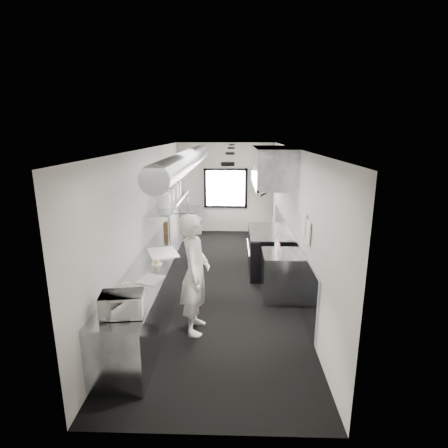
# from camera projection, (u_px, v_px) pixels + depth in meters

# --- Properties ---
(floor) EXTENTS (3.00, 8.00, 0.01)m
(floor) POSITION_uv_depth(u_px,v_px,m) (221.00, 281.00, 7.66)
(floor) COLOR black
(floor) RESTS_ON ground
(ceiling) EXTENTS (3.00, 8.00, 0.01)m
(ceiling) POSITION_uv_depth(u_px,v_px,m) (220.00, 149.00, 6.95)
(ceiling) COLOR silver
(ceiling) RESTS_ON wall_back
(wall_back) EXTENTS (3.00, 0.02, 2.80)m
(wall_back) POSITION_uv_depth(u_px,v_px,m) (226.00, 188.00, 11.17)
(wall_back) COLOR silver
(wall_back) RESTS_ON floor
(wall_front) EXTENTS (3.00, 0.02, 2.80)m
(wall_front) POSITION_uv_depth(u_px,v_px,m) (205.00, 316.00, 3.43)
(wall_front) COLOR silver
(wall_front) RESTS_ON floor
(wall_left) EXTENTS (0.02, 8.00, 2.80)m
(wall_left) POSITION_uv_depth(u_px,v_px,m) (148.00, 218.00, 7.35)
(wall_left) COLOR silver
(wall_left) RESTS_ON floor
(wall_right) EXTENTS (0.02, 8.00, 2.80)m
(wall_right) POSITION_uv_depth(u_px,v_px,m) (294.00, 219.00, 7.26)
(wall_right) COLOR silver
(wall_right) RESTS_ON floor
(wall_cladding) EXTENTS (0.03, 5.50, 1.10)m
(wall_cladding) POSITION_uv_depth(u_px,v_px,m) (289.00, 253.00, 7.77)
(wall_cladding) COLOR gray
(wall_cladding) RESTS_ON wall_right
(hvac_duct) EXTENTS (0.40, 6.40, 0.40)m
(hvac_duct) POSITION_uv_depth(u_px,v_px,m) (188.00, 160.00, 7.42)
(hvac_duct) COLOR #989AA0
(hvac_duct) RESTS_ON ceiling
(service_window) EXTENTS (1.36, 0.05, 1.25)m
(service_window) POSITION_uv_depth(u_px,v_px,m) (226.00, 188.00, 11.14)
(service_window) COLOR white
(service_window) RESTS_ON wall_back
(exhaust_hood) EXTENTS (0.81, 2.20, 0.88)m
(exhaust_hood) POSITION_uv_depth(u_px,v_px,m) (272.00, 167.00, 7.70)
(exhaust_hood) COLOR gray
(exhaust_hood) RESTS_ON ceiling
(prep_counter) EXTENTS (0.70, 6.00, 0.90)m
(prep_counter) POSITION_uv_depth(u_px,v_px,m) (162.00, 270.00, 7.09)
(prep_counter) COLOR gray
(prep_counter) RESTS_ON floor
(pass_shelf) EXTENTS (0.45, 3.00, 0.68)m
(pass_shelf) POSITION_uv_depth(u_px,v_px,m) (171.00, 202.00, 8.27)
(pass_shelf) COLOR gray
(pass_shelf) RESTS_ON prep_counter
(range) EXTENTS (0.88, 1.60, 0.94)m
(range) POSITION_uv_depth(u_px,v_px,m) (267.00, 251.00, 8.18)
(range) COLOR black
(range) RESTS_ON floor
(bottle_station) EXTENTS (0.65, 0.80, 0.90)m
(bottle_station) POSITION_uv_depth(u_px,v_px,m) (279.00, 275.00, 6.83)
(bottle_station) COLOR gray
(bottle_station) RESTS_ON floor
(far_work_table) EXTENTS (0.70, 1.20, 0.90)m
(far_work_table) POSITION_uv_depth(u_px,v_px,m) (187.00, 224.00, 10.67)
(far_work_table) COLOR gray
(far_work_table) RESTS_ON floor
(notice_sheet_a) EXTENTS (0.02, 0.28, 0.38)m
(notice_sheet_a) POSITION_uv_depth(u_px,v_px,m) (304.00, 224.00, 6.05)
(notice_sheet_a) COLOR white
(notice_sheet_a) RESTS_ON wall_right
(notice_sheet_b) EXTENTS (0.02, 0.28, 0.38)m
(notice_sheet_b) POSITION_uv_depth(u_px,v_px,m) (308.00, 233.00, 5.72)
(notice_sheet_b) COLOR white
(notice_sheet_b) RESTS_ON wall_right
(line_cook) EXTENTS (0.48, 0.71, 1.93)m
(line_cook) POSITION_uv_depth(u_px,v_px,m) (195.00, 274.00, 5.57)
(line_cook) COLOR silver
(line_cook) RESTS_ON floor
(microwave) EXTENTS (0.53, 0.43, 0.29)m
(microwave) POSITION_uv_depth(u_px,v_px,m) (122.00, 304.00, 4.42)
(microwave) COLOR white
(microwave) RESTS_ON prep_counter
(deli_tub_a) EXTENTS (0.16, 0.16, 0.09)m
(deli_tub_a) POSITION_uv_depth(u_px,v_px,m) (124.00, 289.00, 5.08)
(deli_tub_a) COLOR #AAB3A5
(deli_tub_a) RESTS_ON prep_counter
(deli_tub_b) EXTENTS (0.19, 0.19, 0.10)m
(deli_tub_b) POSITION_uv_depth(u_px,v_px,m) (126.00, 286.00, 5.16)
(deli_tub_b) COLOR #AAB3A5
(deli_tub_b) RESTS_ON prep_counter
(newspaper) EXTENTS (0.42, 0.48, 0.01)m
(newspaper) POSITION_uv_depth(u_px,v_px,m) (151.00, 279.00, 5.52)
(newspaper) COLOR white
(newspaper) RESTS_ON prep_counter
(small_plate) EXTENTS (0.22, 0.22, 0.02)m
(small_plate) POSITION_uv_depth(u_px,v_px,m) (157.00, 264.00, 6.15)
(small_plate) COLOR silver
(small_plate) RESTS_ON prep_counter
(pastry) EXTENTS (0.09, 0.09, 0.09)m
(pastry) POSITION_uv_depth(u_px,v_px,m) (157.00, 261.00, 6.13)
(pastry) COLOR #E4D077
(pastry) RESTS_ON small_plate
(cutting_board) EXTENTS (0.71, 0.80, 0.02)m
(cutting_board) POSITION_uv_depth(u_px,v_px,m) (163.00, 253.00, 6.71)
(cutting_board) COLOR white
(cutting_board) RESTS_ON prep_counter
(knife_block) EXTENTS (0.11, 0.23, 0.25)m
(knife_block) POSITION_uv_depth(u_px,v_px,m) (166.00, 228.00, 8.00)
(knife_block) COLOR brown
(knife_block) RESTS_ON prep_counter
(plate_stack_a) EXTENTS (0.26, 0.26, 0.30)m
(plate_stack_a) POSITION_uv_depth(u_px,v_px,m) (164.00, 200.00, 7.47)
(plate_stack_a) COLOR silver
(plate_stack_a) RESTS_ON pass_shelf
(plate_stack_b) EXTENTS (0.27, 0.27, 0.28)m
(plate_stack_b) POSITION_uv_depth(u_px,v_px,m) (169.00, 196.00, 8.03)
(plate_stack_b) COLOR silver
(plate_stack_b) RESTS_ON pass_shelf
(plate_stack_c) EXTENTS (0.31, 0.31, 0.37)m
(plate_stack_c) POSITION_uv_depth(u_px,v_px,m) (173.00, 191.00, 8.44)
(plate_stack_c) COLOR silver
(plate_stack_c) RESTS_ON pass_shelf
(plate_stack_d) EXTENTS (0.30, 0.30, 0.38)m
(plate_stack_d) POSITION_uv_depth(u_px,v_px,m) (176.00, 188.00, 8.85)
(plate_stack_d) COLOR silver
(plate_stack_d) RESTS_ON pass_shelf
(squeeze_bottle_a) EXTENTS (0.07, 0.07, 0.18)m
(squeeze_bottle_a) POSITION_uv_depth(u_px,v_px,m) (278.00, 255.00, 6.38)
(squeeze_bottle_a) COLOR white
(squeeze_bottle_a) RESTS_ON bottle_station
(squeeze_bottle_b) EXTENTS (0.07, 0.07, 0.17)m
(squeeze_bottle_b) POSITION_uv_depth(u_px,v_px,m) (280.00, 252.00, 6.52)
(squeeze_bottle_b) COLOR white
(squeeze_bottle_b) RESTS_ON bottle_station
(squeeze_bottle_c) EXTENTS (0.07, 0.07, 0.19)m
(squeeze_bottle_c) POSITION_uv_depth(u_px,v_px,m) (278.00, 248.00, 6.71)
(squeeze_bottle_c) COLOR white
(squeeze_bottle_c) RESTS_ON bottle_station
(squeeze_bottle_d) EXTENTS (0.08, 0.08, 0.19)m
(squeeze_bottle_d) POSITION_uv_depth(u_px,v_px,m) (276.00, 247.00, 6.79)
(squeeze_bottle_d) COLOR white
(squeeze_bottle_d) RESTS_ON bottle_station
(squeeze_bottle_e) EXTENTS (0.07, 0.07, 0.20)m
(squeeze_bottle_e) POSITION_uv_depth(u_px,v_px,m) (278.00, 244.00, 6.97)
(squeeze_bottle_e) COLOR white
(squeeze_bottle_e) RESTS_ON bottle_station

